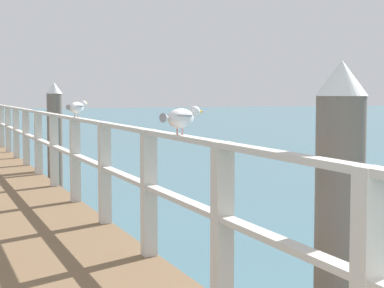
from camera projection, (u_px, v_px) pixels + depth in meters
The scene contains 5 objects.
pier_railing at pixel (26, 131), 13.17m from camera, with size 0.12×25.32×1.11m.
dock_piling_near at pixel (339, 239), 3.82m from camera, with size 0.29×0.29×2.04m.
dock_piling_far at pixel (55, 138), 12.34m from camera, with size 0.29×0.29×2.04m.
seagull_foreground at pixel (181, 117), 5.08m from camera, with size 0.43×0.29×0.21m.
seagull_background at pixel (77, 107), 8.62m from camera, with size 0.35×0.39×0.21m.
Camera 1 is at (-0.43, -0.03, 1.86)m, focal length 63.01 mm.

